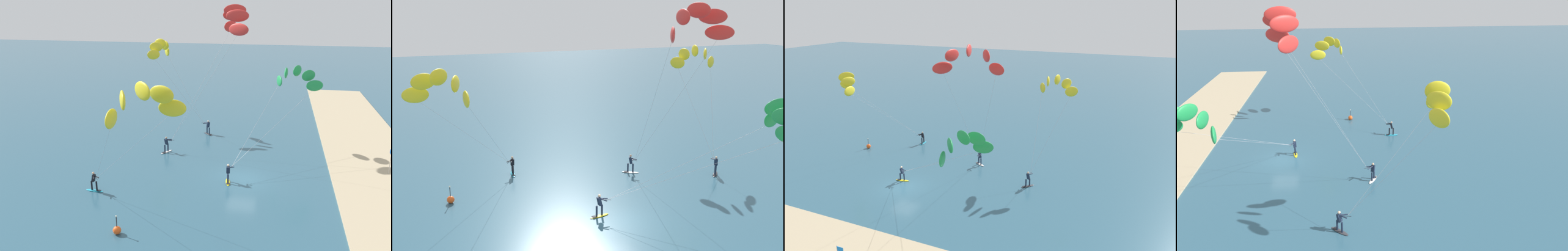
# 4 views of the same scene
# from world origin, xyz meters

# --- Properties ---
(ground_plane) EXTENTS (240.00, 240.00, 0.00)m
(ground_plane) POSITION_xyz_m (0.00, 0.00, 0.00)
(ground_plane) COLOR #2D566B
(kitesurfer_nearshore) EXTENTS (12.58, 8.37, 8.77)m
(kitesurfer_nearshore) POSITION_xyz_m (8.65, -4.16, 7.27)
(kitesurfer_nearshore) COLOR yellow
(kitesurfer_nearshore) RESTS_ON ground
(kitesurfer_mid_water) EXTENTS (4.53, 7.60, 10.80)m
(kitesurfer_mid_water) POSITION_xyz_m (12.89, 10.73, 9.25)
(kitesurfer_mid_water) COLOR #333338
(kitesurfer_mid_water) RESTS_ON ground
(kitesurfer_far_out) EXTENTS (6.46, 8.65, 14.61)m
(kitesurfer_far_out) POSITION_xyz_m (6.70, 2.00, 12.81)
(kitesurfer_far_out) COLOR white
(kitesurfer_far_out) RESTS_ON ground
(kitesurfer_downwind) EXTENTS (8.54, 9.56, 10.41)m
(kitesurfer_downwind) POSITION_xyz_m (-10.48, 5.28, 8.83)
(kitesurfer_downwind) COLOR #23ADD1
(kitesurfer_downwind) RESTS_ON ground
(marker_buoy) EXTENTS (0.56, 0.56, 1.38)m
(marker_buoy) POSITION_xyz_m (-10.45, 7.26, 0.30)
(marker_buoy) COLOR #EA5119
(marker_buoy) RESTS_ON ground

